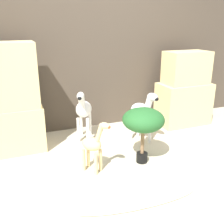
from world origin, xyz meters
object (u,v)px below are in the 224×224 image
zebra_right (142,111)px  potted_palm_front (143,121)px  giraffe_figurine (93,145)px  surfboard (137,199)px  zebra_left (83,110)px

zebra_right → potted_palm_front: size_ratio=1.11×
giraffe_figurine → surfboard: bearing=-72.1°
zebra_right → giraffe_figurine: 0.95m
potted_palm_front → surfboard: 0.86m
zebra_left → giraffe_figurine: zebra_left is taller
zebra_right → potted_palm_front: bearing=-117.0°
zebra_right → potted_palm_front: 0.55m
zebra_left → surfboard: size_ratio=0.60×
potted_palm_front → surfboard: size_ratio=0.55×
zebra_left → potted_palm_front: bearing=-62.2°
giraffe_figurine → surfboard: (0.20, -0.63, -0.29)m
zebra_right → surfboard: 1.32m
zebra_right → surfboard: zebra_right is taller
potted_palm_front → surfboard: (-0.37, -0.61, -0.48)m
potted_palm_front → surfboard: potted_palm_front is taller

